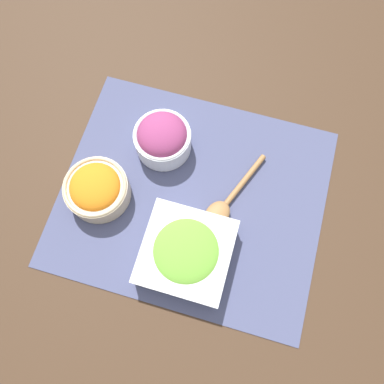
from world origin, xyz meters
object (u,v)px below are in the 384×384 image
object	(u,v)px
carrot_bowl	(97,189)
wooden_spoon	(223,207)
onion_bowl	(163,138)
lettuce_bowl	(186,252)

from	to	relation	value
carrot_bowl	wooden_spoon	world-z (taller)	carrot_bowl
carrot_bowl	wooden_spoon	size ratio (longest dim) A/B	0.67
onion_bowl	lettuce_bowl	bearing A→B (deg)	117.98
onion_bowl	carrot_bowl	size ratio (longest dim) A/B	0.92
onion_bowl	wooden_spoon	size ratio (longest dim) A/B	0.62
lettuce_bowl	wooden_spoon	size ratio (longest dim) A/B	0.87
onion_bowl	wooden_spoon	distance (m)	0.19
onion_bowl	wooden_spoon	world-z (taller)	onion_bowl
onion_bowl	lettuce_bowl	size ratio (longest dim) A/B	0.71
wooden_spoon	carrot_bowl	bearing A→B (deg)	9.19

